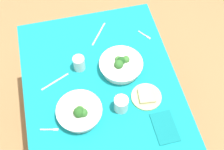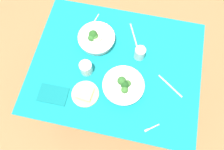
{
  "view_description": "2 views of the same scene",
  "coord_description": "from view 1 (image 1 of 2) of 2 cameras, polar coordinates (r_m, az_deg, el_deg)",
  "views": [
    {
      "loc": [
        0.93,
        -0.15,
        2.33
      ],
      "look_at": [
        -0.03,
        0.08,
        0.76
      ],
      "focal_mm": 49.31,
      "sensor_mm": 36.0,
      "label": 1
    },
    {
      "loc": [
        -0.1,
        0.6,
        2.12
      ],
      "look_at": [
        0.01,
        0.08,
        0.76
      ],
      "focal_mm": 35.47,
      "sensor_mm": 36.0,
      "label": 2
    }
  ],
  "objects": [
    {
      "name": "fork_by_near_bowl",
      "position": [
        2.08,
        6.11,
        7.34
      ],
      "size": [
        0.09,
        0.07,
        0.0
      ],
      "rotation": [
        0.0,
        0.0,
        0.63
      ],
      "color": "#B7B7BC",
      "rests_on": "dining_table"
    },
    {
      "name": "fork_by_far_bowl",
      "position": [
        1.75,
        -11.37,
        -9.89
      ],
      "size": [
        0.03,
        0.1,
        0.0
      ],
      "rotation": [
        0.0,
        0.0,
        1.34
      ],
      "color": "#B7B7BC",
      "rests_on": "dining_table"
    },
    {
      "name": "table_knife_left",
      "position": [
        2.08,
        -2.46,
        7.63
      ],
      "size": [
        0.17,
        0.13,
        0.0
      ],
      "primitive_type": "cube",
      "rotation": [
        0.0,
        0.0,
        2.52
      ],
      "color": "#B7B7BC",
      "rests_on": "dining_table"
    },
    {
      "name": "broccoli_bowl_far",
      "position": [
        1.88,
        1.68,
        1.84
      ],
      "size": [
        0.27,
        0.27,
        0.1
      ],
      "color": "white",
      "rests_on": "dining_table"
    },
    {
      "name": "dining_table",
      "position": [
        1.97,
        -1.95,
        -3.47
      ],
      "size": [
        1.15,
        0.93,
        0.74
      ],
      "color": "teal",
      "rests_on": "ground_plane"
    },
    {
      "name": "broccoli_bowl_near",
      "position": [
        1.73,
        -6.03,
        -6.82
      ],
      "size": [
        0.26,
        0.26,
        0.11
      ],
      "color": "white",
      "rests_on": "dining_table"
    },
    {
      "name": "napkin_folded_upper",
      "position": [
        1.75,
        9.76,
        -9.51
      ],
      "size": [
        0.19,
        0.12,
        0.01
      ],
      "primitive_type": "cube",
      "rotation": [
        0.0,
        0.0,
        0.01
      ],
      "color": "#0F777D",
      "rests_on": "dining_table"
    },
    {
      "name": "table_knife_right",
      "position": [
        1.89,
        -10.51,
        -1.24
      ],
      "size": [
        0.09,
        0.18,
        0.0
      ],
      "primitive_type": "cube",
      "rotation": [
        0.0,
        0.0,
        1.99
      ],
      "color": "#B7B7BC",
      "rests_on": "dining_table"
    },
    {
      "name": "ground_plane",
      "position": [
        2.52,
        -1.54,
        -10.12
      ],
      "size": [
        6.0,
        6.0,
        0.0
      ],
      "primitive_type": "plane",
      "color": "#9E7547"
    },
    {
      "name": "water_glass_center",
      "position": [
        1.73,
        1.71,
        -5.41
      ],
      "size": [
        0.08,
        0.08,
        0.1
      ],
      "primitive_type": "cylinder",
      "color": "silver",
      "rests_on": "dining_table"
    },
    {
      "name": "bread_side_plate",
      "position": [
        1.81,
        6.39,
        -3.98
      ],
      "size": [
        0.18,
        0.18,
        0.03
      ],
      "color": "#B7D684",
      "rests_on": "dining_table"
    },
    {
      "name": "water_glass_side",
      "position": [
        1.88,
        -6.13,
        2.18
      ],
      "size": [
        0.07,
        0.07,
        0.1
      ],
      "primitive_type": "cylinder",
      "color": "silver",
      "rests_on": "dining_table"
    }
  ]
}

